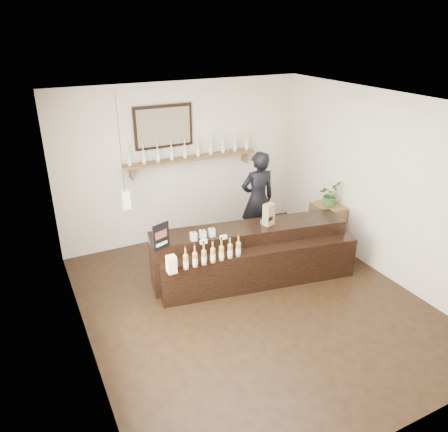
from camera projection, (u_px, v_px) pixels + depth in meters
The scene contains 10 objects.
ground at pixel (252, 303), 6.26m from camera, with size 5.00×5.00×0.00m, color black.
room_shell at pixel (256, 192), 5.56m from camera, with size 5.00×5.00×5.00m.
back_wall_decor at pixel (177, 145), 7.41m from camera, with size 2.66×0.96×1.69m.
counter at pixel (251, 256), 6.70m from camera, with size 3.06×1.31×0.99m.
promo_sign at pixel (161, 236), 5.89m from camera, with size 0.26×0.11×0.38m.
paper_bag at pixel (269, 215), 6.60m from camera, with size 0.18×0.16×0.34m.
tape_dispenser at pixel (265, 221), 6.70m from camera, with size 0.14×0.06×0.11m.
side_cabinet at pixel (326, 226), 7.64m from camera, with size 0.41×0.56×0.80m.
potted_plant at pixel (329, 194), 7.40m from camera, with size 0.36×0.32×0.40m, color #316227.
shopkeeper at pixel (258, 193), 7.52m from camera, with size 0.71×0.47×1.94m, color black.
Camera 1 is at (-2.69, -4.47, 3.69)m, focal length 35.00 mm.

